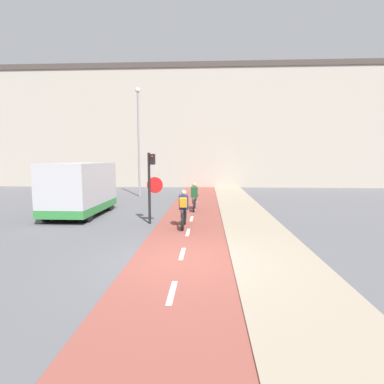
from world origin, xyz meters
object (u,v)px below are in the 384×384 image
traffic_light_pole (151,180)px  van (80,190)px  cyclist_near (184,210)px  cyclist_far (194,198)px  street_lamp_far (139,132)px

traffic_light_pole → van: (-3.75, 1.67, -0.61)m
cyclist_near → cyclist_far: size_ratio=1.03×
cyclist_far → van: van is taller
street_lamp_far → van: size_ratio=1.72×
street_lamp_far → van: 8.10m
van → street_lamp_far: bearing=80.6°
traffic_light_pole → cyclist_near: traffic_light_pole is taller
street_lamp_far → cyclist_far: (4.20, -5.62, -3.94)m
street_lamp_far → cyclist_far: size_ratio=4.52×
traffic_light_pole → cyclist_near: 1.92m
street_lamp_far → van: bearing=-99.4°
traffic_light_pole → street_lamp_far: bearing=105.9°
traffic_light_pole → cyclist_near: bearing=-25.7°
cyclist_near → cyclist_far: 4.01m
cyclist_far → van: 5.68m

